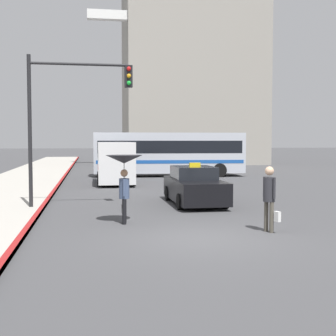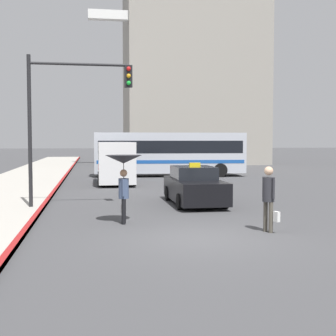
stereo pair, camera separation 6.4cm
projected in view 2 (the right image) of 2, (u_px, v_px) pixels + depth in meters
The scene contains 9 objects.
ground_plane at pixel (199, 238), 12.11m from camera, with size 300.00×300.00×0.00m, color #424244.
taxi at pixel (194, 187), 18.66m from camera, with size 1.91×4.43×1.66m.
ambulance_van at pixel (116, 161), 27.47m from camera, with size 2.15×5.42×2.45m.
city_bus at pixel (170, 152), 33.39m from camera, with size 10.70×3.17×3.10m.
pedestrian_with_umbrella at pixel (124, 168), 14.15m from camera, with size 1.12×1.12×2.10m.
pedestrian_man at pixel (269, 194), 12.88m from camera, with size 0.43×0.59×1.82m.
traffic_light at pixel (72, 103), 16.99m from camera, with size 3.77×0.38×5.61m.
building_tower_near at pixel (193, 57), 51.87m from camera, with size 14.98×9.53×23.60m.
monument_cross at pixel (134, 49), 46.85m from camera, with size 9.14×0.90×20.77m.
Camera 2 is at (-2.74, -11.69, 2.52)m, focal length 50.00 mm.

